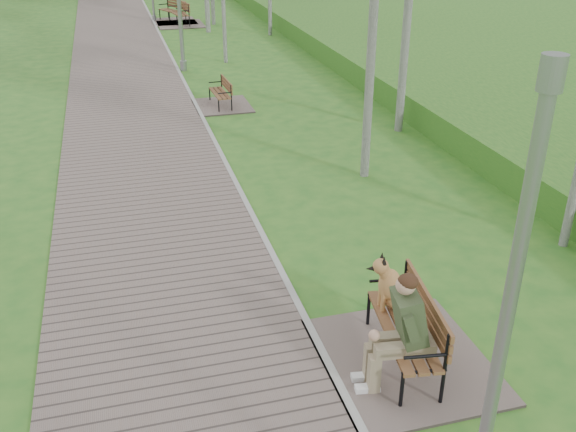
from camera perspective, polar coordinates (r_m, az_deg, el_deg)
name	(u,v)px	position (r m, az deg, el deg)	size (l,w,h in m)	color
ground	(335,379)	(8.05, 4.23, -14.28)	(120.00, 120.00, 0.00)	#2A6622
walkway	(119,41)	(27.70, -14.82, 14.77)	(3.50, 67.00, 0.04)	#71625B
kerb	(162,39)	(27.79, -11.11, 15.18)	(0.10, 67.00, 0.05)	#999993
embankment	(444,32)	(29.82, 13.69, 15.63)	(14.00, 70.00, 1.60)	#568C2D
bench_main	(401,333)	(8.03, 10.00, -10.20)	(2.03, 2.26, 1.77)	#71625B
bench_second	(221,101)	(18.23, -6.00, 10.17)	(1.53, 1.70, 0.94)	#71625B
bench_third	(179,20)	(31.02, -9.63, 16.84)	(2.05, 2.28, 1.26)	#71625B
bench_far	(173,17)	(31.83, -10.21, 17.02)	(2.01, 2.23, 1.23)	#71625B
lamp_post_near	(495,383)	(5.04, 17.91, -13.91)	(0.17, 0.17, 4.46)	gray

